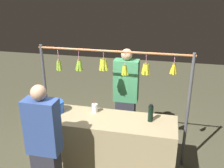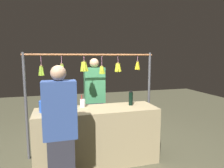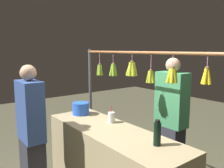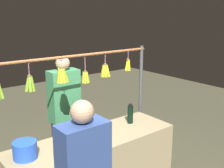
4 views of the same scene
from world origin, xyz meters
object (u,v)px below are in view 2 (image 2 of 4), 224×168
Objects in this scene: blue_bucket at (47,106)px; drink_cup at (83,103)px; vendor_person at (95,101)px; customer_person at (61,135)px; water_bottle at (131,98)px.

drink_cup is (-0.54, -0.11, -0.02)m from blue_bucket.
blue_bucket is 0.13× the size of vendor_person.
drink_cup is at bearing -113.42° from customer_person.
drink_cup reaches higher than blue_bucket.
drink_cup is 0.93m from customer_person.
vendor_person is at bearing -136.56° from blue_bucket.
vendor_person reaches higher than customer_person.
customer_person is (-0.17, 0.73, -0.18)m from blue_bucket.
blue_bucket is 1.13× the size of drink_cup.
drink_cup is at bearing -168.48° from blue_bucket.
drink_cup is 0.79m from vendor_person.
blue_bucket is (1.32, 0.03, -0.03)m from water_bottle.
vendor_person is 1.04× the size of customer_person.
customer_person reaches higher than drink_cup.
water_bottle is 1.32m from blue_bucket.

